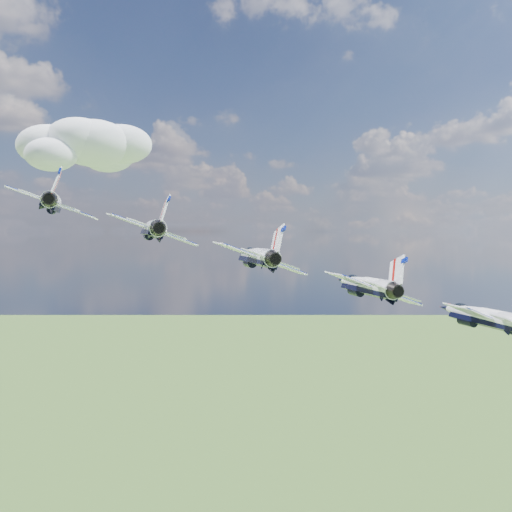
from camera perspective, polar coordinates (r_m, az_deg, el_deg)
cloud_far at (r=283.06m, az=-16.74°, el=10.02°), size 55.43×43.55×21.78m
jet_0 at (r=74.24m, az=-19.59°, el=5.10°), size 15.48×18.09×7.85m
jet_1 at (r=69.26m, az=-10.32°, el=2.73°), size 15.48×18.09×7.85m
jet_2 at (r=66.46m, az=-0.00°, el=0.00°), size 15.48×18.09×7.85m
jet_3 at (r=66.12m, az=10.82°, el=-2.86°), size 15.48×18.09×7.85m
jet_4 at (r=68.27m, az=21.40°, el=-5.54°), size 15.48×18.09×7.85m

